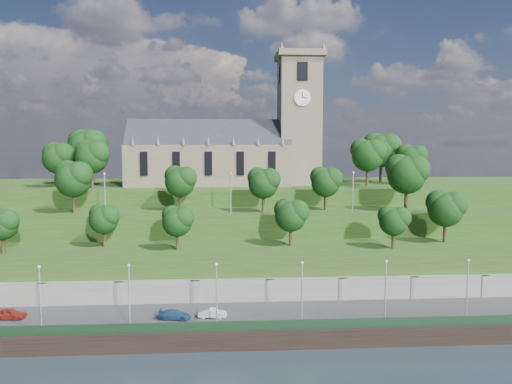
{
  "coord_description": "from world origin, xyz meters",
  "views": [
    {
      "loc": [
        -0.99,
        -54.15,
        23.18
      ],
      "look_at": [
        4.33,
        30.0,
        15.02
      ],
      "focal_mm": 35.0,
      "sensor_mm": 36.0,
      "label": 1
    }
  ],
  "objects": [
    {
      "name": "embankment_lower",
      "position": [
        0.0,
        18.0,
        4.0
      ],
      "size": [
        160.0,
        12.0,
        8.0
      ],
      "primitive_type": "cube",
      "color": "#223F15",
      "rests_on": "ground"
    },
    {
      "name": "trees_lower",
      "position": [
        5.81,
        18.34,
        12.73
      ],
      "size": [
        70.07,
        8.84,
        8.06
      ],
      "color": "black",
      "rests_on": "embankment_lower"
    },
    {
      "name": "hilltop",
      "position": [
        0.0,
        50.0,
        7.5
      ],
      "size": [
        160.0,
        32.0,
        15.0
      ],
      "primitive_type": "cube",
      "color": "#223F15",
      "rests_on": "ground"
    },
    {
      "name": "car_right",
      "position": [
        -7.12,
        4.98,
        2.57
      ],
      "size": [
        4.13,
        2.24,
        1.14
      ],
      "primitive_type": "imported",
      "rotation": [
        0.0,
        0.0,
        1.4
      ],
      "color": "navy",
      "rests_on": "promenade"
    },
    {
      "name": "car_middle",
      "position": [
        -2.57,
        5.29,
        2.57
      ],
      "size": [
        3.56,
        1.52,
        1.14
      ],
      "primitive_type": "imported",
      "rotation": [
        0.0,
        0.0,
        1.48
      ],
      "color": "#A09FA4",
      "rests_on": "promenade"
    },
    {
      "name": "trees_upper",
      "position": [
        5.16,
        28.01,
        17.67
      ],
      "size": [
        61.43,
        8.71,
        9.49
      ],
      "color": "black",
      "rests_on": "embankment_upper"
    },
    {
      "name": "retaining_wall",
      "position": [
        0.0,
        11.97,
        2.5
      ],
      "size": [
        160.0,
        2.1,
        5.0
      ],
      "color": "slate",
      "rests_on": "ground"
    },
    {
      "name": "trees_hilltop",
      "position": [
        0.27,
        45.35,
        21.7
      ],
      "size": [
        74.93,
        16.55,
        11.22
      ],
      "color": "black",
      "rests_on": "hilltop"
    },
    {
      "name": "quay_wall",
      "position": [
        0.0,
        -0.05,
        1.1
      ],
      "size": [
        160.0,
        0.5,
        2.2
      ],
      "primitive_type": "cube",
      "color": "black",
      "rests_on": "ground"
    },
    {
      "name": "fence",
      "position": [
        0.0,
        0.6,
        2.6
      ],
      "size": [
        160.0,
        0.1,
        1.2
      ],
      "primitive_type": "cube",
      "color": "#15301A",
      "rests_on": "promenade"
    },
    {
      "name": "promenade",
      "position": [
        0.0,
        6.0,
        1.0
      ],
      "size": [
        160.0,
        12.0,
        2.0
      ],
      "primitive_type": "cube",
      "color": "#2D2D30",
      "rests_on": "ground"
    },
    {
      "name": "ground",
      "position": [
        0.0,
        0.0,
        0.0
      ],
      "size": [
        320.0,
        320.0,
        0.0
      ],
      "primitive_type": "plane",
      "color": "#1B242C",
      "rests_on": "ground"
    },
    {
      "name": "lamp_posts_promenade",
      "position": [
        -2.0,
        2.5,
        6.36
      ],
      "size": [
        60.36,
        0.36,
        7.52
      ],
      "color": "#B2B2B7",
      "rests_on": "promenade"
    },
    {
      "name": "church",
      "position": [
        0.79,
        45.98,
        22.52
      ],
      "size": [
        38.6,
        12.35,
        27.6
      ],
      "color": "brown",
      "rests_on": "hilltop"
    },
    {
      "name": "embankment_upper",
      "position": [
        0.0,
        29.0,
        6.0
      ],
      "size": [
        160.0,
        10.0,
        12.0
      ],
      "primitive_type": "cube",
      "color": "#223F15",
      "rests_on": "ground"
    },
    {
      "name": "lamp_posts_upper",
      "position": [
        0.0,
        26.0,
        15.91
      ],
      "size": [
        40.36,
        0.36,
        6.65
      ],
      "color": "#B2B2B7",
      "rests_on": "embankment_upper"
    },
    {
      "name": "car_left",
      "position": [
        -27.17,
        6.33,
        2.66
      ],
      "size": [
        3.94,
        1.75,
        1.32
      ],
      "primitive_type": "imported",
      "rotation": [
        0.0,
        0.0,
        1.52
      ],
      "color": "maroon",
      "rests_on": "promenade"
    }
  ]
}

